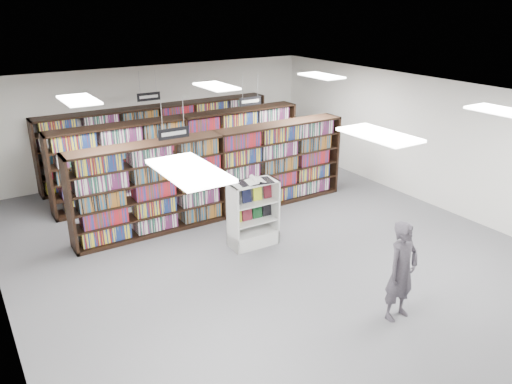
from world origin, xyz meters
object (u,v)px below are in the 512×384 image
bookshelf_row_near (219,175)px  shopper (402,271)px  open_book (255,181)px  endcap_display (252,223)px

bookshelf_row_near → shopper: 5.28m
bookshelf_row_near → open_book: bearing=-92.8°
endcap_display → open_book: 1.00m
open_book → bookshelf_row_near: bearing=98.2°
open_book → shopper: size_ratio=0.45×
bookshelf_row_near → endcap_display: (-0.11, -1.69, -0.57)m
bookshelf_row_near → shopper: bearing=-84.1°
open_book → shopper: bearing=-68.8°
bookshelf_row_near → open_book: size_ratio=9.03×
bookshelf_row_near → endcap_display: size_ratio=4.84×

